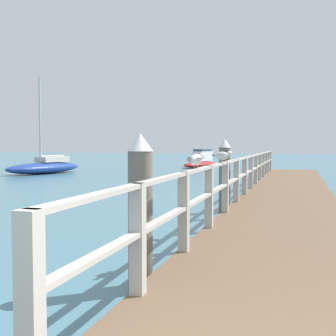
{
  "coord_description": "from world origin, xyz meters",
  "views": [
    {
      "loc": [
        0.25,
        -1.2,
        1.67
      ],
      "look_at": [
        -3.11,
        10.4,
        1.03
      ],
      "focal_mm": 48.0,
      "sensor_mm": 36.0,
      "label": 1
    }
  ],
  "objects_px": {
    "boat_4": "(201,161)",
    "dock_piling_near": "(140,212)",
    "dock_piling_far": "(225,176)",
    "boat_0": "(45,167)",
    "seagull_foreground": "(196,159)",
    "seagull_background": "(222,155)"
  },
  "relations": [
    {
      "from": "boat_4",
      "to": "dock_piling_near",
      "type": "bearing_deg",
      "value": -62.61
    },
    {
      "from": "dock_piling_far",
      "to": "boat_0",
      "type": "distance_m",
      "value": 16.89
    },
    {
      "from": "dock_piling_far",
      "to": "seagull_foreground",
      "type": "relative_size",
      "value": 3.78
    },
    {
      "from": "dock_piling_far",
      "to": "boat_0",
      "type": "bearing_deg",
      "value": 136.02
    },
    {
      "from": "dock_piling_far",
      "to": "boat_4",
      "type": "relative_size",
      "value": 0.42
    },
    {
      "from": "dock_piling_far",
      "to": "seagull_background",
      "type": "distance_m",
      "value": 2.83
    },
    {
      "from": "seagull_background",
      "to": "boat_0",
      "type": "relative_size",
      "value": 0.08
    },
    {
      "from": "boat_4",
      "to": "seagull_background",
      "type": "bearing_deg",
      "value": -60.26
    },
    {
      "from": "seagull_background",
      "to": "boat_0",
      "type": "xyz_separation_m",
      "value": [
        -12.53,
        14.46,
        -1.08
      ]
    },
    {
      "from": "boat_4",
      "to": "seagull_foreground",
      "type": "bearing_deg",
      "value": -61.32
    },
    {
      "from": "seagull_foreground",
      "to": "dock_piling_near",
      "type": "bearing_deg",
      "value": -94.94
    },
    {
      "from": "seagull_foreground",
      "to": "boat_4",
      "type": "relative_size",
      "value": 0.11
    },
    {
      "from": "boat_0",
      "to": "dock_piling_near",
      "type": "bearing_deg",
      "value": 139.41
    },
    {
      "from": "boat_0",
      "to": "boat_4",
      "type": "bearing_deg",
      "value": -112.87
    },
    {
      "from": "dock_piling_near",
      "to": "seagull_foreground",
      "type": "height_order",
      "value": "dock_piling_near"
    },
    {
      "from": "dock_piling_near",
      "to": "seagull_foreground",
      "type": "distance_m",
      "value": 1.38
    },
    {
      "from": "dock_piling_far",
      "to": "seagull_foreground",
      "type": "height_order",
      "value": "dock_piling_far"
    },
    {
      "from": "dock_piling_near",
      "to": "seagull_foreground",
      "type": "relative_size",
      "value": 3.78
    },
    {
      "from": "seagull_background",
      "to": "seagull_foreground",
      "type": "bearing_deg",
      "value": 31.2
    },
    {
      "from": "dock_piling_far",
      "to": "boat_4",
      "type": "xyz_separation_m",
      "value": [
        -5.01,
        20.85,
        -0.47
      ]
    },
    {
      "from": "dock_piling_far",
      "to": "seagull_background",
      "type": "relative_size",
      "value": 4.16
    },
    {
      "from": "dock_piling_far",
      "to": "boat_0",
      "type": "relative_size",
      "value": 0.33
    }
  ]
}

